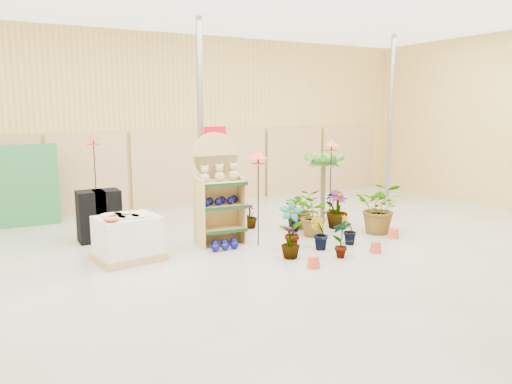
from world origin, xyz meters
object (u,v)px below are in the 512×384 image
Objects in this scene: display_shelf at (218,193)px; pallet_stack at (128,238)px; bird_table_front at (258,158)px; potted_plant_2 at (315,215)px.

display_shelf is 1.77× the size of pallet_stack.
bird_table_front is 1.84m from potted_plant_2.
pallet_stack is at bearing -164.91° from display_shelf.
potted_plant_2 reaches higher than pallet_stack.
display_shelf is 1.18× the size of bird_table_front.
bird_table_front is (0.57, -0.58, 0.70)m from display_shelf.
bird_table_front reaches higher than potted_plant_2.
display_shelf is 2.46× the size of potted_plant_2.
display_shelf reaches higher than potted_plant_2.
potted_plant_2 is (3.76, -0.17, 0.05)m from pallet_stack.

